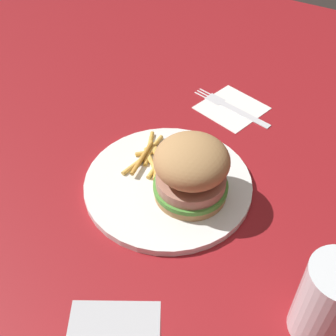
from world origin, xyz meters
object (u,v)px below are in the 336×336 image
at_px(plate, 168,184).
at_px(fries_pile, 151,157).
at_px(sandwich, 191,170).
at_px(napkin, 232,108).
at_px(fork, 231,106).
at_px(drink_glass, 327,305).

bearing_deg(plate, fries_pile, -32.23).
distance_m(plate, sandwich, 0.07).
xyz_separation_m(plate, fries_pile, (0.05, -0.03, 0.01)).
bearing_deg(sandwich, fries_pile, -21.57).
xyz_separation_m(napkin, fork, (0.00, -0.00, 0.00)).
distance_m(plate, napkin, 0.24).
bearing_deg(fries_pile, sandwich, 158.43).
bearing_deg(plate, sandwich, 173.46).
relative_size(fries_pile, drink_glass, 0.94).
relative_size(plate, drink_glass, 2.23).
distance_m(sandwich, fries_pile, 0.11).
bearing_deg(sandwich, drink_glass, 155.50).
bearing_deg(napkin, fries_pile, 75.87).
bearing_deg(fries_pile, plate, 147.77).
height_order(napkin, fork, fork).
bearing_deg(sandwich, napkin, -80.80).
bearing_deg(drink_glass, sandwich, -24.50).
distance_m(napkin, fork, 0.00).
bearing_deg(fries_pile, fork, -103.70).
relative_size(fork, drink_glass, 1.44).
height_order(plate, fries_pile, fries_pile).
distance_m(sandwich, napkin, 0.26).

